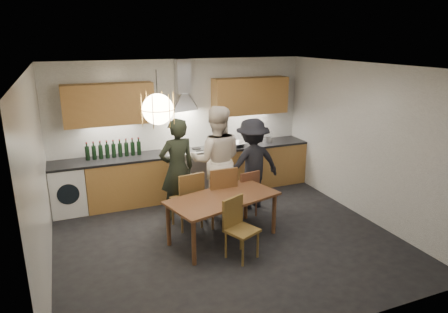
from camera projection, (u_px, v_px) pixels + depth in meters
name	position (u px, v px, depth m)	size (l,w,h in m)	color
ground	(226.00, 238.00, 6.17)	(5.00, 5.00, 0.00)	black
room_shell	(227.00, 131.00, 5.68)	(5.02, 4.52, 2.61)	white
counter_run	(189.00, 173.00, 7.78)	(5.00, 0.62, 0.90)	tan
range_stove	(188.00, 173.00, 7.77)	(0.90, 0.60, 0.92)	silver
wall_fixtures	(184.00, 99.00, 7.46)	(4.30, 0.54, 1.10)	tan
pendant_lamp	(158.00, 109.00, 5.11)	(0.43, 0.43, 0.70)	black
dining_table	(223.00, 202.00, 5.98)	(1.81, 1.23, 0.70)	brown
chair_back_left	(189.00, 197.00, 6.35)	(0.50, 0.50, 0.96)	brown
chair_back_mid	(221.00, 192.00, 6.44)	(0.46, 0.46, 1.01)	brown
chair_back_right	(247.00, 191.00, 6.79)	(0.44, 0.44, 0.84)	brown
chair_front	(238.00, 224.00, 5.55)	(0.51, 0.51, 0.86)	brown
person_left	(177.00, 169.00, 6.67)	(0.63, 0.42, 1.74)	black
person_mid	(216.00, 160.00, 6.88)	(0.92, 0.72, 1.90)	beige
person_right	(252.00, 164.00, 7.12)	(1.06, 0.61, 1.64)	black
mixing_bowl	(238.00, 144.00, 7.94)	(0.34, 0.34, 0.08)	#ACABAF
stock_pot	(267.00, 139.00, 8.22)	(0.18, 0.18, 0.13)	silver
wine_bottles	(114.00, 149.00, 7.18)	(0.98, 0.08, 0.32)	black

